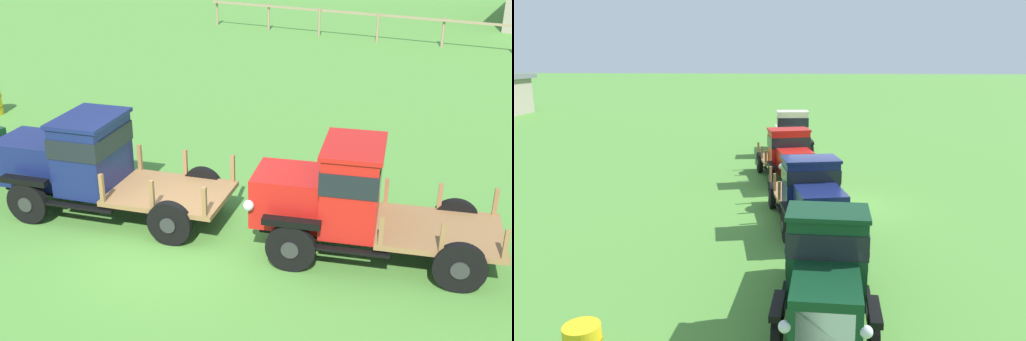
# 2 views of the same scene
# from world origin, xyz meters

# --- Properties ---
(ground_plane) EXTENTS (240.00, 240.00, 0.00)m
(ground_plane) POSITION_xyz_m (0.00, 0.00, 0.00)
(ground_plane) COLOR #518E38
(paddock_fence) EXTENTS (15.00, 0.55, 1.33)m
(paddock_fence) POSITION_xyz_m (-3.72, 20.06, 0.94)
(paddock_fence) COLOR #997F60
(paddock_fence) RESTS_ON ground
(vintage_truck_second_in_line) EXTENTS (5.20, 2.67, 2.10)m
(vintage_truck_second_in_line) POSITION_xyz_m (-2.41, 0.52, 1.10)
(vintage_truck_second_in_line) COLOR black
(vintage_truck_second_in_line) RESTS_ON ground
(vintage_truck_midrow_center) EXTENTS (4.78, 2.79, 2.16)m
(vintage_truck_midrow_center) POSITION_xyz_m (2.95, 1.36, 1.12)
(vintage_truck_midrow_center) COLOR black
(vintage_truck_midrow_center) RESTS_ON ground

